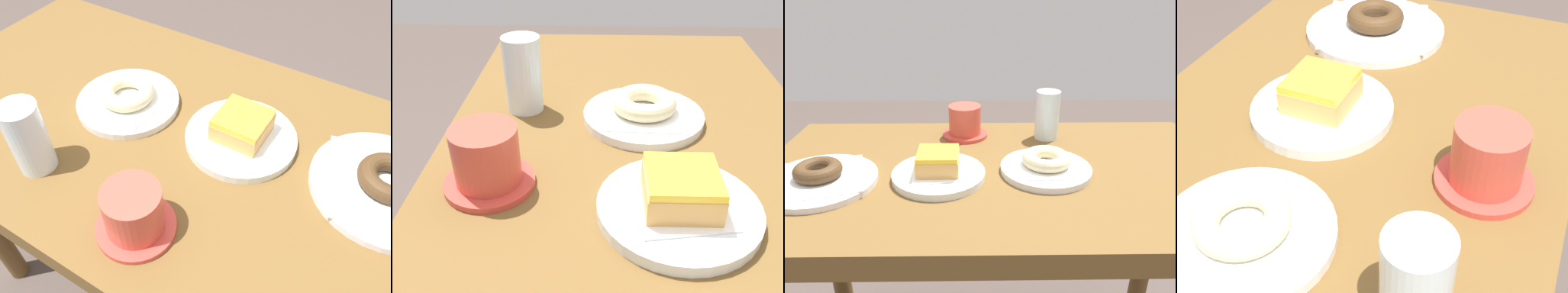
% 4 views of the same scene
% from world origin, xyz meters
% --- Properties ---
extents(ground_plane, '(6.00, 6.00, 0.00)m').
position_xyz_m(ground_plane, '(0.00, 0.00, 0.00)').
color(ground_plane, '#4D413B').
extents(table, '(1.09, 0.60, 0.74)m').
position_xyz_m(table, '(0.00, 0.00, 0.63)').
color(table, brown).
rests_on(table, ground_plane).
extents(plate_chocolate_ring, '(0.24, 0.24, 0.01)m').
position_xyz_m(plate_chocolate_ring, '(0.38, 0.07, 0.74)').
color(plate_chocolate_ring, white).
rests_on(plate_chocolate_ring, table).
extents(napkin_chocolate_ring, '(0.22, 0.22, 0.00)m').
position_xyz_m(napkin_chocolate_ring, '(0.38, 0.07, 0.75)').
color(napkin_chocolate_ring, white).
rests_on(napkin_chocolate_ring, plate_chocolate_ring).
extents(donut_chocolate_ring, '(0.10, 0.10, 0.03)m').
position_xyz_m(donut_chocolate_ring, '(0.38, 0.07, 0.77)').
color(donut_chocolate_ring, '#462F19').
rests_on(donut_chocolate_ring, napkin_chocolate_ring).
extents(plate_sugar_ring, '(0.20, 0.20, 0.01)m').
position_xyz_m(plate_sugar_ring, '(-0.10, 0.02, 0.75)').
color(plate_sugar_ring, white).
rests_on(plate_sugar_ring, table).
extents(napkin_sugar_ring, '(0.14, 0.14, 0.00)m').
position_xyz_m(napkin_sugar_ring, '(-0.10, 0.02, 0.75)').
color(napkin_sugar_ring, white).
rests_on(napkin_sugar_ring, plate_sugar_ring).
extents(donut_sugar_ring, '(0.11, 0.11, 0.03)m').
position_xyz_m(donut_sugar_ring, '(-0.10, 0.02, 0.77)').
color(donut_sugar_ring, beige).
rests_on(donut_sugar_ring, napkin_sugar_ring).
extents(plate_glazed_square, '(0.20, 0.20, 0.02)m').
position_xyz_m(plate_glazed_square, '(0.13, 0.04, 0.75)').
color(plate_glazed_square, white).
rests_on(plate_glazed_square, table).
extents(napkin_glazed_square, '(0.13, 0.13, 0.00)m').
position_xyz_m(napkin_glazed_square, '(0.13, 0.04, 0.76)').
color(napkin_glazed_square, white).
rests_on(napkin_glazed_square, plate_glazed_square).
extents(donut_glazed_square, '(0.09, 0.09, 0.04)m').
position_xyz_m(donut_glazed_square, '(0.13, 0.04, 0.78)').
color(donut_glazed_square, tan).
rests_on(donut_glazed_square, napkin_glazed_square).
extents(water_glass, '(0.06, 0.06, 0.13)m').
position_xyz_m(water_glass, '(-0.14, -0.18, 0.80)').
color(water_glass, silver).
rests_on(water_glass, table).
extents(coffee_cup, '(0.12, 0.12, 0.09)m').
position_xyz_m(coffee_cup, '(0.08, -0.20, 0.78)').
color(coffee_cup, '#CA4035').
rests_on(coffee_cup, table).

